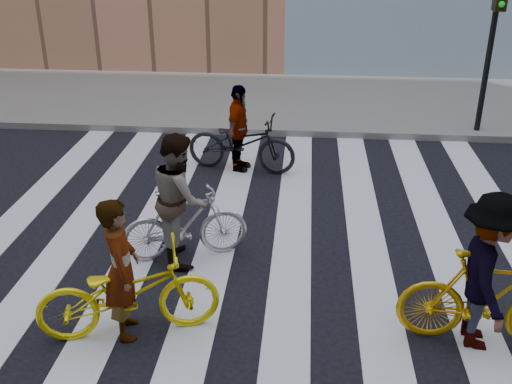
# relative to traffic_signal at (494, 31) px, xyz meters

# --- Properties ---
(ground) EXTENTS (100.00, 100.00, 0.00)m
(ground) POSITION_rel_traffic_signal_xyz_m (-4.40, -5.32, -2.28)
(ground) COLOR black
(ground) RESTS_ON ground
(sidewalk_far) EXTENTS (100.00, 5.00, 0.15)m
(sidewalk_far) POSITION_rel_traffic_signal_xyz_m (-4.40, 2.18, -2.20)
(sidewalk_far) COLOR gray
(sidewalk_far) RESTS_ON ground
(zebra_crosswalk) EXTENTS (8.25, 10.00, 0.01)m
(zebra_crosswalk) POSITION_rel_traffic_signal_xyz_m (-4.40, -5.32, -2.27)
(zebra_crosswalk) COLOR silver
(zebra_crosswalk) RESTS_ON ground
(traffic_signal) EXTENTS (0.22, 0.42, 3.33)m
(traffic_signal) POSITION_rel_traffic_signal_xyz_m (0.00, 0.00, 0.00)
(traffic_signal) COLOR black
(traffic_signal) RESTS_ON ground
(bike_yellow_left) EXTENTS (2.17, 1.25, 1.08)m
(bike_yellow_left) POSITION_rel_traffic_signal_xyz_m (-5.64, -7.19, -1.74)
(bike_yellow_left) COLOR #FFE90E
(bike_yellow_left) RESTS_ON ground
(bike_silver_mid) EXTENTS (1.82, 1.01, 1.05)m
(bike_silver_mid) POSITION_rel_traffic_signal_xyz_m (-5.33, -5.48, -1.75)
(bike_silver_mid) COLOR silver
(bike_silver_mid) RESTS_ON ground
(bike_yellow_right) EXTENTS (1.97, 0.68, 1.16)m
(bike_yellow_right) POSITION_rel_traffic_signal_xyz_m (-1.66, -7.02, -1.70)
(bike_yellow_right) COLOR #E0A30C
(bike_yellow_right) RESTS_ON ground
(bike_dark_rear) EXTENTS (2.15, 1.06, 1.08)m
(bike_dark_rear) POSITION_rel_traffic_signal_xyz_m (-4.90, -2.24, -1.74)
(bike_dark_rear) COLOR black
(bike_dark_rear) RESTS_ON ground
(rider_left) EXTENTS (0.56, 0.71, 1.71)m
(rider_left) POSITION_rel_traffic_signal_xyz_m (-5.69, -7.19, -1.43)
(rider_left) COLOR slate
(rider_left) RESTS_ON ground
(rider_mid) EXTENTS (0.94, 1.06, 1.84)m
(rider_mid) POSITION_rel_traffic_signal_xyz_m (-5.38, -5.48, -1.36)
(rider_mid) COLOR slate
(rider_mid) RESTS_ON ground
(rider_right) EXTENTS (0.76, 1.23, 1.83)m
(rider_right) POSITION_rel_traffic_signal_xyz_m (-1.71, -7.02, -1.36)
(rider_right) COLOR slate
(rider_right) RESTS_ON ground
(rider_rear) EXTENTS (0.56, 1.01, 1.64)m
(rider_rear) POSITION_rel_traffic_signal_xyz_m (-4.95, -2.24, -1.46)
(rider_rear) COLOR slate
(rider_rear) RESTS_ON ground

